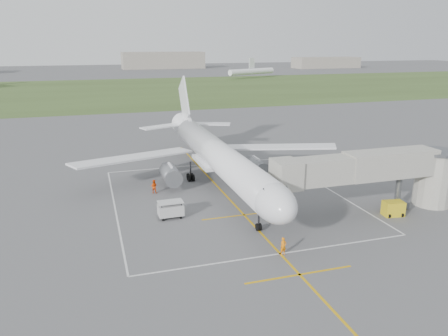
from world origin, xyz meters
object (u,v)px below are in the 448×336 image
object	(u,v)px
jet_bridge	(384,172)
airliner	(217,156)
ramp_worker_wing	(154,186)
gpu_unit	(393,209)
ramp_worker_nose	(283,246)
baggage_cart	(171,209)

from	to	relation	value
jet_bridge	airliner	bearing A→B (deg)	137.81
ramp_worker_wing	gpu_unit	bearing A→B (deg)	169.27
jet_bridge	ramp_worker_nose	xyz separation A→B (m)	(-15.54, -6.74, -3.88)
jet_bridge	ramp_worker_wing	world-z (taller)	jet_bridge
airliner	ramp_worker_nose	xyz separation A→B (m)	(0.18, -20.99, -3.53)
jet_bridge	gpu_unit	xyz separation A→B (m)	(0.48, -1.67, -3.91)
jet_bridge	baggage_cart	xyz separation A→B (m)	(-23.88, 5.20, -3.75)
airliner	baggage_cart	xyz separation A→B (m)	(-8.16, -9.05, -3.40)
jet_bridge	gpu_unit	distance (m)	4.28
ramp_worker_nose	ramp_worker_wing	bearing A→B (deg)	103.19
ramp_worker_nose	airliner	bearing A→B (deg)	80.61
airliner	gpu_unit	bearing A→B (deg)	-44.51
jet_bridge	baggage_cart	size ratio (longest dim) A/B	8.30
baggage_cart	airliner	bearing A→B (deg)	46.63
baggage_cart	ramp_worker_nose	bearing A→B (deg)	-56.38
baggage_cart	ramp_worker_wing	xyz separation A→B (m)	(-0.56, 8.95, -0.08)
gpu_unit	ramp_worker_wing	world-z (taller)	ramp_worker_wing
gpu_unit	baggage_cart	size ratio (longest dim) A/B	0.87
gpu_unit	baggage_cart	world-z (taller)	baggage_cart
gpu_unit	ramp_worker_nose	xyz separation A→B (m)	(-16.02, -5.07, 0.03)
airliner	ramp_worker_nose	bearing A→B (deg)	-89.51
jet_bridge	ramp_worker_nose	distance (m)	17.38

